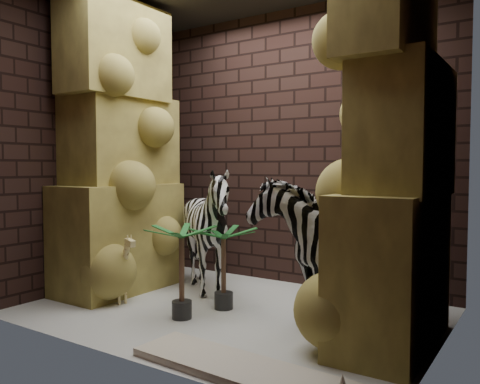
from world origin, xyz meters
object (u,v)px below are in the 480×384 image
Objects in this scene: zebra_right at (325,233)px; giraffe_toy at (117,267)px; palm_front at (224,268)px; palm_back at (182,272)px; zebra_left at (208,238)px; surfboard at (252,372)px.

zebra_right reaches higher than giraffe_toy.
palm_front is 0.94× the size of palm_back.
palm_back is at bearing -76.15° from zebra_left.
zebra_left is at bearing 64.40° from giraffe_toy.
zebra_right is 0.85× the size of surfboard.
giraffe_toy is (-0.55, -0.70, -0.23)m from zebra_left.
zebra_right is at bearing 21.99° from palm_front.
zebra_left reaches higher than palm_back.
palm_front is at bearing 134.95° from surfboard.
zebra_left is 1.68× the size of palm_front.
giraffe_toy is 0.85× the size of palm_back.
surfboard is at bearing -47.66° from palm_front.
zebra_right is 1.25m from zebra_left.
zebra_left is 2.01m from surfboard.
palm_back is (-0.97, -0.76, -0.32)m from zebra_right.
zebra_right is at bearing 38.03° from palm_back.
zebra_left is at bearing 137.71° from surfboard.
palm_back is 0.47× the size of surfboard.
surfboard is at bearing -29.90° from palm_back.
palm_front is (0.96, 0.38, 0.03)m from giraffe_toy.
zebra_right is 1.90× the size of palm_front.
zebra_left is 0.81m from palm_back.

